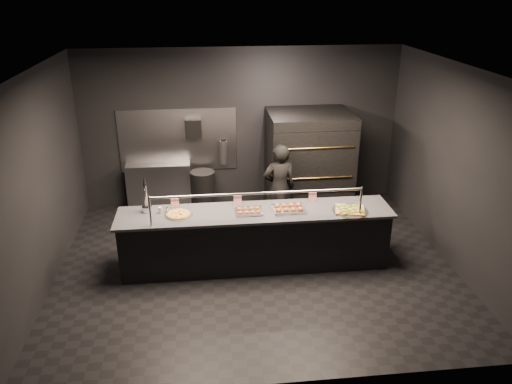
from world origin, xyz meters
The scene contains 15 objects.
room centered at (-0.02, 0.05, 1.50)m, with size 6.04×6.00×3.00m.
service_counter centered at (0.00, 0.00, 0.46)m, with size 4.10×0.78×1.37m.
pizza_oven centered at (1.20, 1.90, 0.97)m, with size 1.50×1.23×1.91m.
prep_shelf centered at (-1.60, 2.32, 0.45)m, with size 1.20×0.35×0.90m, color #99999E.
towel_dispenser centered at (-0.90, 2.39, 1.55)m, with size 0.30×0.20×0.35m, color black.
fire_extinguisher centered at (-0.35, 2.40, 1.06)m, with size 0.14×0.14×0.51m.
beer_tap centered at (-1.60, 0.17, 1.08)m, with size 0.15×0.21×0.56m.
round_pizza centered at (-1.13, -0.01, 0.94)m, with size 0.41×0.41×0.03m.
slider_tray_a centered at (-0.10, -0.03, 0.94)m, with size 0.41×0.31×0.06m.
slider_tray_b centered at (0.50, -0.01, 0.95)m, with size 0.52×0.42×0.08m.
square_pizza centered at (1.40, -0.15, 0.94)m, with size 0.54×0.54×0.05m.
condiment_jar centered at (-1.37, 0.10, 0.96)m, with size 0.14×0.06×0.10m.
tent_cards centered at (-0.17, 0.28, 1.00)m, with size 2.24×0.04×0.15m.
trash_bin centered at (-0.77, 2.13, 0.39)m, with size 0.47×0.47×0.78m, color black.
worker centered at (0.54, 1.17, 0.79)m, with size 0.57×0.38×1.57m, color black.
Camera 1 is at (-0.73, -6.67, 4.10)m, focal length 35.00 mm.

